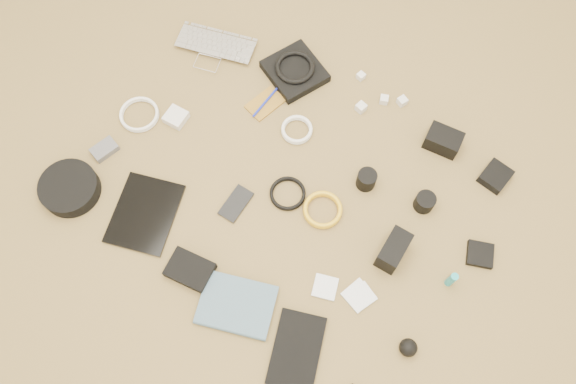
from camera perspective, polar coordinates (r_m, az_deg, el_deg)
The scene contains 32 objects.
laptop at distance 2.14m, azimuth -7.70°, elevation 13.82°, with size 0.29×0.20×0.02m, color silver.
headphone_pouch at distance 2.07m, azimuth 0.69°, elevation 12.16°, with size 0.19×0.18×0.03m, color black.
headphones at distance 2.05m, azimuth 0.70°, elevation 12.57°, with size 0.14×0.14×0.02m, color black.
charger_a at distance 2.08m, azimuth 7.42°, elevation 11.60°, with size 0.03×0.03×0.02m, color silver.
charger_b at distance 2.03m, azimuth 9.73°, elevation 9.23°, with size 0.03×0.03×0.03m, color silver.
charger_c at distance 2.04m, azimuth 11.52°, elevation 9.03°, with size 0.03×0.03×0.03m, color silver.
charger_d at distance 2.00m, azimuth 7.43°, elevation 8.51°, with size 0.03×0.03×0.03m, color silver.
dslr_camera at distance 1.97m, azimuth 15.49°, elevation 5.07°, with size 0.12×0.08×0.07m, color black.
lens_pouch at distance 1.99m, azimuth 20.32°, elevation 1.51°, with size 0.08×0.09×0.03m, color black.
notebook_olive at distance 2.01m, azimuth -2.33°, elevation 8.98°, with size 0.08×0.13×0.01m, color olive.
pen_blue at distance 2.00m, azimuth -2.34°, elevation 9.10°, with size 0.01×0.01×0.14m, color #1624B3.
cable_white_a at distance 1.95m, azimuth 0.90°, elevation 6.25°, with size 0.11×0.11×0.01m, color white.
lens_a at distance 1.86m, azimuth 7.97°, elevation 1.26°, with size 0.06×0.06×0.07m, color black.
lens_b at distance 1.87m, azimuth 13.71°, elevation -1.00°, with size 0.06×0.06×0.06m, color black.
card_reader at distance 1.88m, azimuth 18.92°, elevation -6.02°, with size 0.08×0.08×0.02m, color black.
power_brick at distance 2.01m, azimuth -11.31°, elevation 7.46°, with size 0.07×0.07×0.03m, color silver.
cable_white_b at distance 2.05m, azimuth -14.83°, elevation 7.54°, with size 0.14×0.14×0.01m, color white.
cable_black at distance 1.85m, azimuth -0.04°, elevation -0.22°, with size 0.12×0.12×0.01m, color black.
cable_yellow at distance 1.83m, azimuth 3.52°, elevation -1.89°, with size 0.13×0.13×0.01m, color gold.
flash at distance 1.78m, azimuth 10.66°, elevation -5.83°, with size 0.07×0.12×0.09m, color black.
lens_cleaner at distance 1.80m, azimuth 16.26°, elevation -8.54°, with size 0.02×0.02×0.08m, color teal.
battery_charger at distance 2.01m, azimuth -18.14°, elevation 4.14°, with size 0.06×0.09×0.02m, color #535358.
tablet at distance 1.88m, azimuth -14.34°, elevation -2.13°, with size 0.20×0.25×0.01m, color black.
phone at distance 1.85m, azimuth -5.31°, elevation -1.18°, with size 0.06×0.12×0.01m, color black.
filter_case_left at distance 1.76m, azimuth 3.79°, elevation -9.62°, with size 0.07×0.07×0.01m, color silver.
filter_case_mid at distance 1.76m, azimuth 7.17°, elevation -10.40°, with size 0.08×0.08×0.01m, color silver.
filter_case_right at distance 1.77m, azimuth 7.54°, elevation -10.45°, with size 0.07×0.07×0.01m, color silver.
air_blower at distance 1.74m, azimuth 12.12°, elevation -15.20°, with size 0.05×0.05×0.05m, color black.
headphone_case at distance 1.97m, azimuth -21.30°, elevation 0.36°, with size 0.19×0.19×0.05m, color black.
drive_case at distance 1.78m, azimuth -9.92°, elevation -7.80°, with size 0.14×0.10×0.03m, color black.
paperback at distance 1.74m, azimuth -6.02°, elevation -14.00°, with size 0.17×0.22×0.02m, color #456175.
notebook_black_a at distance 1.72m, azimuth 0.88°, elevation -15.78°, with size 0.14×0.22×0.02m, color black.
Camera 1 is at (0.44, -0.57, 1.72)m, focal length 35.00 mm.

